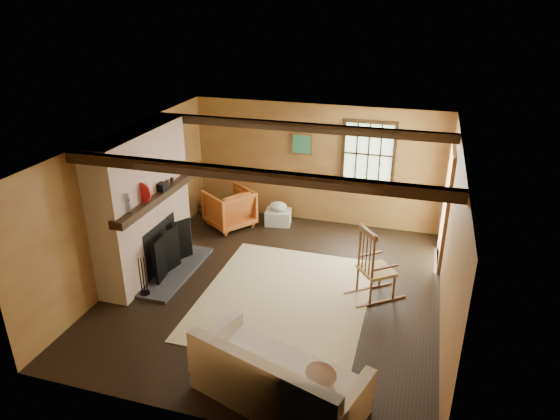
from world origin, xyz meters
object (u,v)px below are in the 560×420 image
(fireplace, at_px, (145,209))
(armchair, at_px, (229,208))
(sofa, at_px, (277,383))
(laundry_basket, at_px, (278,217))
(rocking_chair, at_px, (374,268))

(fireplace, relative_size, armchair, 2.84)
(sofa, height_order, armchair, sofa)
(laundry_basket, bearing_deg, rocking_chair, -44.35)
(rocking_chair, distance_m, armchair, 3.54)
(fireplace, relative_size, laundry_basket, 4.80)
(fireplace, bearing_deg, rocking_chair, 3.42)
(sofa, bearing_deg, fireplace, 159.88)
(fireplace, height_order, sofa, fireplace)
(fireplace, bearing_deg, armchair, 72.01)
(sofa, relative_size, laundry_basket, 4.30)
(fireplace, xyz_separation_m, laundry_basket, (1.56, 2.33, -0.95))
(rocking_chair, xyz_separation_m, sofa, (-0.78, -2.51, -0.21))
(fireplace, distance_m, armchair, 2.21)
(fireplace, xyz_separation_m, sofa, (2.93, -2.29, -0.82))
(rocking_chair, distance_m, sofa, 2.64)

